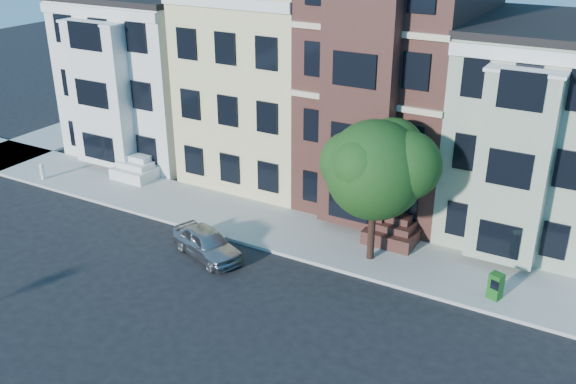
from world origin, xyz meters
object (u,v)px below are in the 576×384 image
Objects in this scene: street_tree at (375,176)px; fire_hydrant at (43,173)px; newspaper_box at (496,286)px; parked_car at (207,243)px.

street_tree is 19.03m from fire_hydrant.
street_tree is 10.46× the size of fire_hydrant.
newspaper_box is at bearing -5.31° from street_tree.
parked_car is 12.75m from fire_hydrant.
parked_car reaches higher than fire_hydrant.
street_tree is at bearing 2.54° from fire_hydrant.
parked_car is 3.59× the size of newspaper_box.
parked_car reaches higher than newspaper_box.
newspaper_box reaches higher than fire_hydrant.
street_tree is at bearing -43.52° from parked_car.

